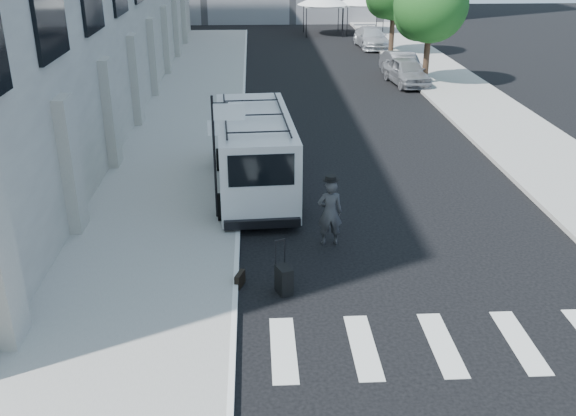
{
  "coord_description": "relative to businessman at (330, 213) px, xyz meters",
  "views": [
    {
      "loc": [
        -1.47,
        -13.56,
        7.69
      ],
      "look_at": [
        -0.69,
        1.05,
        1.3
      ],
      "focal_mm": 40.0,
      "sensor_mm": 36.0,
      "label": 1
    }
  ],
  "objects": [
    {
      "name": "sidewalk_right",
      "position": [
        8.57,
        18.4,
        -0.83
      ],
      "size": [
        4.0,
        56.0,
        0.15
      ],
      "primitive_type": "cube",
      "color": "gray",
      "rests_on": "ground"
    },
    {
      "name": "tree_near",
      "position": [
        7.07,
        18.55,
        3.07
      ],
      "size": [
        3.8,
        3.83,
        6.03
      ],
      "color": "black",
      "rests_on": "ground"
    },
    {
      "name": "cargo_van",
      "position": [
        -1.94,
        3.86,
        0.38
      ],
      "size": [
        2.67,
        6.81,
        2.5
      ],
      "rotation": [
        0.0,
        0.0,
        0.06
      ],
      "color": "silver",
      "rests_on": "ground"
    },
    {
      "name": "businessman",
      "position": [
        0.0,
        0.0,
        0.0
      ],
      "size": [
        0.68,
        0.46,
        1.81
      ],
      "primitive_type": "imported",
      "rotation": [
        0.0,
        0.0,
        3.19
      ],
      "color": "#343436",
      "rests_on": "ground"
    },
    {
      "name": "sidewalk_left",
      "position": [
        -4.68,
        14.4,
        -0.83
      ],
      "size": [
        4.5,
        48.0,
        0.15
      ],
      "primitive_type": "cube",
      "color": "gray",
      "rests_on": "ground"
    },
    {
      "name": "parked_car_b",
      "position": [
        6.37,
        20.42,
        -0.22
      ],
      "size": [
        1.87,
        4.31,
        1.38
      ],
      "primitive_type": "imported",
      "rotation": [
        0.0,
        0.0,
        0.1
      ],
      "color": "#525459",
      "rests_on": "ground"
    },
    {
      "name": "parked_car_a",
      "position": [
        6.24,
        18.65,
        -0.2
      ],
      "size": [
        2.11,
        4.28,
        1.4
      ],
      "primitive_type": "imported",
      "rotation": [
        0.0,
        0.0,
        0.11
      ],
      "color": "gray",
      "rests_on": "ground"
    },
    {
      "name": "sign_pole",
      "position": [
        -2.79,
        1.6,
        1.75
      ],
      "size": [
        1.03,
        0.07,
        3.5
      ],
      "color": "black",
      "rests_on": "sidewalk_left"
    },
    {
      "name": "parked_car_c",
      "position": [
        6.37,
        30.31,
        -0.22
      ],
      "size": [
        2.19,
        4.82,
        1.37
      ],
      "primitive_type": "imported",
      "rotation": [
        0.0,
        0.0,
        0.06
      ],
      "color": "#B3B6BB",
      "rests_on": "ground"
    },
    {
      "name": "briefcase",
      "position": [
        -2.33,
        -2.08,
        -0.74
      ],
      "size": [
        0.26,
        0.45,
        0.34
      ],
      "primitive_type": "cube",
      "rotation": [
        0.0,
        0.0,
        -0.34
      ],
      "color": "black",
      "rests_on": "ground"
    },
    {
      "name": "ground",
      "position": [
        -0.43,
        -1.6,
        -0.91
      ],
      "size": [
        120.0,
        120.0,
        0.0
      ],
      "primitive_type": "plane",
      "color": "black",
      "rests_on": "ground"
    },
    {
      "name": "suitcase",
      "position": [
        -1.31,
        -2.42,
        -0.57
      ],
      "size": [
        0.43,
        0.53,
        1.26
      ],
      "rotation": [
        0.0,
        0.0,
        0.37
      ],
      "color": "black",
      "rests_on": "ground"
    }
  ]
}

